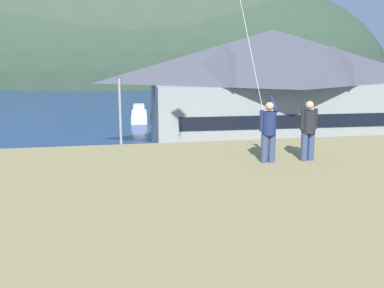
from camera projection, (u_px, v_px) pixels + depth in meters
The scene contains 17 objects.
ground_plane at pixel (249, 259), 22.38m from camera, with size 600.00×600.00×0.00m, color #66604C.
parking_lot_pad at pixel (224, 220), 27.18m from camera, with size 40.00×20.00×0.10m, color gray.
bay_water at pixel (147, 101), 80.14m from camera, with size 360.00×84.00×0.03m, color navy.
far_hill_west_ridge at pixel (42, 77), 131.90m from camera, with size 88.04×47.84×77.14m, color #2D3D33.
far_hill_east_peak at pixel (149, 77), 133.47m from camera, with size 120.26×75.71×71.58m, color #3D4C38.
far_hill_center_saddle at pixel (158, 78), 128.08m from camera, with size 129.01×65.38×58.28m, color #334733.
harbor_lodge at pixel (273, 87), 43.47m from camera, with size 23.19×11.89×10.96m.
wharf_dock at pixel (169, 123), 56.83m from camera, with size 3.20×15.56×0.70m.
moored_boat_wharfside at pixel (139, 115), 60.35m from camera, with size 2.32×6.15×2.16m.
moored_boat_outer_mooring at pixel (206, 125), 53.55m from camera, with size 3.12×8.21×2.16m.
parked_car_corner_spot at pixel (328, 184), 30.44m from camera, with size 4.22×2.10×1.82m.
parked_car_back_row_left at pixel (358, 235), 22.54m from camera, with size 4.22×2.10×1.82m.
parked_car_back_row_right at pixel (145, 231), 22.90m from camera, with size 4.34×2.34×1.82m.
parked_car_lone_by_shed at pixel (140, 197), 27.98m from camera, with size 4.33×2.33×1.82m.
parking_light_pole at pixel (121, 129), 30.66m from camera, with size 0.24×0.78×7.63m.
person_kite_flyer at pixel (269, 130), 13.53m from camera, with size 0.52×0.66×1.86m.
person_companion at pixel (308, 129), 13.75m from camera, with size 0.54×0.40×1.74m.
Camera 1 is at (-6.19, -19.95, 10.05)m, focal length 44.75 mm.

